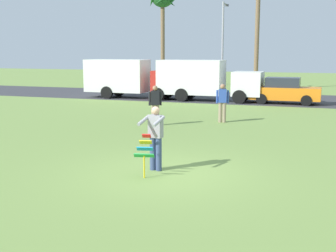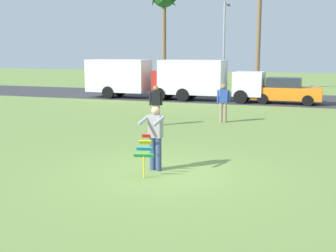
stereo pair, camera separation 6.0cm
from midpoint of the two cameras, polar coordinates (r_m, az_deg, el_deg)
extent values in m
plane|color=olive|center=(11.76, -0.41, -6.05)|extent=(120.00, 120.00, 0.00)
cube|color=#38383D|center=(30.75, 12.02, 3.43)|extent=(120.00, 8.00, 0.01)
cylinder|color=#384772|center=(11.89, -1.35, -3.64)|extent=(0.16, 0.16, 0.90)
cylinder|color=#384772|center=(11.97, -2.11, -3.55)|extent=(0.16, 0.16, 0.90)
cube|color=gray|center=(11.78, -1.75, -0.04)|extent=(0.38, 0.26, 0.60)
sphere|color=tan|center=(11.72, -1.76, 1.99)|extent=(0.22, 0.22, 0.22)
cylinder|color=gray|center=(11.44, -1.36, 0.60)|extent=(0.16, 0.59, 0.24)
cylinder|color=gray|center=(11.64, -3.28, 0.74)|extent=(0.16, 0.59, 0.24)
cube|color=red|center=(11.56, -2.93, -1.27)|extent=(0.25, 0.19, 0.12)
cube|color=yellow|center=(11.43, -3.03, -2.09)|extent=(0.34, 0.22, 0.12)
cube|color=#1E99D8|center=(11.30, -3.14, -2.93)|extent=(0.44, 0.24, 0.12)
cube|color=green|center=(11.18, -3.24, -3.80)|extent=(0.53, 0.26, 0.12)
cylinder|color=yellow|center=(11.25, -3.23, -5.24)|extent=(0.04, 0.04, 0.58)
cube|color=#B2231E|center=(29.69, -0.07, 5.69)|extent=(1.80, 1.90, 1.50)
cube|color=silver|center=(31.08, -6.57, 6.44)|extent=(4.20, 2.01, 2.20)
cylinder|color=black|center=(30.73, -0.13, 4.41)|extent=(0.84, 0.28, 0.84)
cylinder|color=black|center=(29.01, -1.33, 4.11)|extent=(0.84, 0.28, 0.84)
cylinder|color=black|center=(32.14, -6.40, 4.58)|extent=(0.84, 0.28, 0.84)
cylinder|color=black|center=(30.49, -7.88, 4.28)|extent=(0.84, 0.28, 0.84)
cube|color=silver|center=(28.37, 10.14, 5.36)|extent=(1.80, 1.90, 1.50)
cube|color=silver|center=(29.17, 2.93, 6.29)|extent=(4.20, 2.01, 2.20)
cylinder|color=black|center=(29.40, 9.72, 4.04)|extent=(0.84, 0.28, 0.84)
cylinder|color=black|center=(27.59, 9.07, 3.71)|extent=(0.84, 0.28, 0.84)
cylinder|color=black|center=(30.23, 2.76, 4.32)|extent=(0.84, 0.28, 0.84)
cylinder|color=black|center=(28.48, 1.70, 4.00)|extent=(0.84, 0.28, 0.84)
cube|color=orange|center=(28.15, 14.72, 4.08)|extent=(4.21, 1.73, 0.76)
cube|color=#282D38|center=(28.12, 14.47, 5.44)|extent=(2.03, 1.41, 0.60)
cylinder|color=black|center=(28.91, 17.41, 3.45)|extent=(0.64, 0.23, 0.64)
cylinder|color=black|center=(27.30, 17.26, 3.13)|extent=(0.64, 0.23, 0.64)
cylinder|color=black|center=(29.12, 12.28, 3.71)|extent=(0.64, 0.23, 0.64)
cylinder|color=black|center=(27.53, 11.84, 3.41)|extent=(0.64, 0.23, 0.64)
cylinder|color=brown|center=(40.21, -0.73, 10.60)|extent=(0.36, 0.36, 7.83)
cone|color=#236028|center=(40.13, 0.59, 15.85)|extent=(0.44, 1.56, 1.28)
cone|color=#236028|center=(41.19, 0.10, 15.69)|extent=(1.62, 0.90, 1.28)
cone|color=#236028|center=(41.23, -1.51, 15.68)|extent=(1.27, 1.52, 1.28)
cone|color=#236028|center=(40.19, -2.09, 15.83)|extent=(1.27, 1.52, 1.28)
cylinder|color=brown|center=(37.69, 11.30, 11.18)|extent=(0.36, 0.36, 8.74)
cylinder|color=#9E9EA3|center=(35.93, 6.95, 10.00)|extent=(0.16, 0.16, 7.00)
cylinder|color=#9E9EA3|center=(36.80, 7.31, 15.29)|extent=(0.10, 1.40, 0.10)
cube|color=#4C4C51|center=(37.43, 7.52, 15.12)|extent=(0.24, 0.44, 0.16)
cylinder|color=gray|center=(19.16, -1.48, 1.40)|extent=(0.16, 0.16, 0.90)
cylinder|color=gray|center=(19.14, -2.01, 1.39)|extent=(0.16, 0.16, 0.90)
cube|color=black|center=(19.05, -1.75, 3.62)|extent=(0.42, 0.36, 0.60)
sphere|color=#9E7051|center=(19.02, -1.76, 4.88)|extent=(0.22, 0.22, 0.22)
cylinder|color=black|center=(19.09, -1.04, 3.53)|extent=(0.09, 0.09, 0.58)
cylinder|color=black|center=(19.03, -2.47, 3.51)|extent=(0.09, 0.09, 0.58)
cylinder|color=gray|center=(20.16, 6.63, 1.74)|extent=(0.16, 0.16, 0.90)
cylinder|color=gray|center=(20.16, 7.14, 1.73)|extent=(0.16, 0.16, 0.90)
cube|color=#2D4CA5|center=(20.07, 6.93, 3.86)|extent=(0.40, 0.29, 0.60)
sphere|color=#9E7051|center=(20.04, 6.95, 5.05)|extent=(0.22, 0.22, 0.22)
cylinder|color=#2D4CA5|center=(20.08, 6.24, 3.77)|extent=(0.09, 0.09, 0.58)
cylinder|color=#2D4CA5|center=(20.08, 7.61, 3.75)|extent=(0.09, 0.09, 0.58)
camera|label=1|loc=(0.03, -90.14, -0.02)|focal=47.50mm
camera|label=2|loc=(0.03, 89.86, 0.02)|focal=47.50mm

